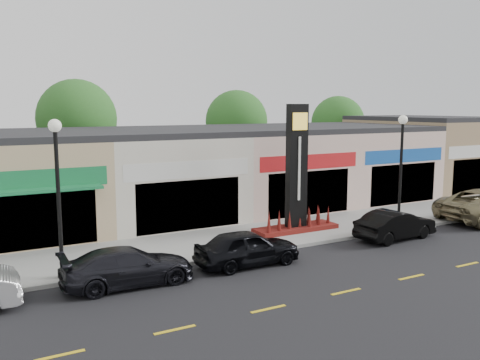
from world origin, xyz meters
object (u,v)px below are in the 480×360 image
at_px(lamp_east_near, 401,159).
at_px(car_black_conv, 395,225).
at_px(car_dark_sedan, 128,266).
at_px(car_black_sedan, 247,248).
at_px(lamp_west_near, 58,183).
at_px(pylon_sign, 296,187).

height_order(lamp_east_near, car_black_conv, lamp_east_near).
xyz_separation_m(lamp_east_near, car_dark_sedan, (-14.08, -1.44, -2.82)).
bearing_deg(car_black_sedan, car_black_conv, -88.81).
bearing_deg(car_black_conv, lamp_west_near, 80.13).
relative_size(lamp_west_near, lamp_east_near, 1.00).
relative_size(lamp_east_near, pylon_sign, 0.91).
distance_m(lamp_west_near, car_black_conv, 14.72).
relative_size(lamp_east_near, car_black_conv, 1.34).
distance_m(car_dark_sedan, car_black_conv, 12.47).
distance_m(lamp_west_near, pylon_sign, 11.19).
xyz_separation_m(lamp_west_near, car_dark_sedan, (1.92, -1.44, -2.82)).
relative_size(lamp_west_near, car_dark_sedan, 1.22).
xyz_separation_m(lamp_west_near, lamp_east_near, (16.00, 0.00, 0.00)).
height_order(lamp_west_near, car_black_sedan, lamp_west_near).
bearing_deg(car_dark_sedan, car_black_sedan, -89.45).
bearing_deg(lamp_east_near, car_black_conv, -139.59).
bearing_deg(pylon_sign, car_black_conv, -42.30).
distance_m(lamp_west_near, car_black_sedan, 7.25).
bearing_deg(car_dark_sedan, pylon_sign, -69.74).
bearing_deg(lamp_east_near, lamp_west_near, 180.00).
height_order(car_black_sedan, car_black_conv, car_black_sedan).
height_order(lamp_east_near, pylon_sign, pylon_sign).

